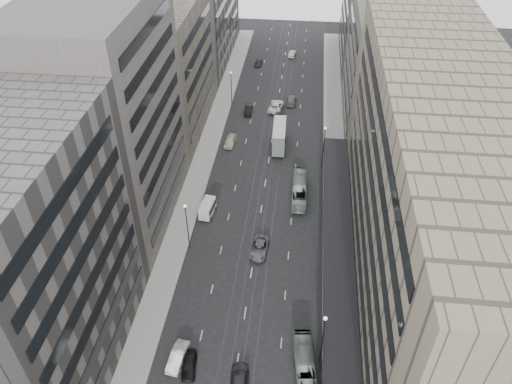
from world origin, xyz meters
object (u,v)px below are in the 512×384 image
at_px(bus_far, 299,190).
at_px(double_decker, 279,136).
at_px(panel_van, 207,208).
at_px(sedan_2, 259,248).
at_px(sedan_1, 178,357).
at_px(sedan_0, 189,364).
at_px(bus_near, 305,368).

height_order(bus_far, double_decker, double_decker).
xyz_separation_m(double_decker, panel_van, (-9.87, -20.99, -1.08)).
distance_m(bus_far, panel_van, 15.64).
bearing_deg(bus_far, panel_van, 23.04).
height_order(double_decker, sedan_2, double_decker).
bearing_deg(sedan_1, double_decker, 87.44).
bearing_deg(sedan_2, sedan_0, -103.79).
relative_size(bus_near, panel_van, 2.30).
height_order(double_decker, panel_van, double_decker).
bearing_deg(double_decker, bus_near, -84.03).
xyz_separation_m(double_decker, sedan_0, (-6.99, -48.24, -1.76)).
bearing_deg(panel_van, sedan_2, -31.54).
relative_size(bus_far, sedan_1, 2.21).
xyz_separation_m(panel_van, sedan_0, (2.87, -27.24, -0.68)).
bearing_deg(double_decker, bus_far, -74.86).
distance_m(panel_van, sedan_1, 26.48).
bearing_deg(sedan_2, double_decker, 91.95).
relative_size(bus_far, double_decker, 1.20).
bearing_deg(panel_van, bus_far, 31.17).
relative_size(panel_van, sedan_1, 0.91).
bearing_deg(double_decker, panel_van, -116.88).
relative_size(bus_near, sedan_1, 2.11).
bearing_deg(bus_near, sedan_0, -4.28).
height_order(double_decker, sedan_1, double_decker).
distance_m(bus_far, sedan_0, 35.44).
xyz_separation_m(double_decker, sedan_2, (-0.79, -28.35, -1.72)).
height_order(sedan_0, sedan_2, sedan_2).
height_order(double_decker, sedan_0, double_decker).
height_order(bus_far, sedan_0, bus_far).
height_order(bus_far, panel_van, bus_far).
distance_m(bus_far, sedan_2, 14.63).
xyz_separation_m(bus_far, panel_van, (-14.32, -6.29, -0.03)).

